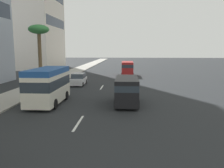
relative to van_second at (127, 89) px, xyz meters
The scene contains 9 objects.
ground_plane 14.69m from the van_second, 12.53° to the left, with size 198.00×198.00×0.00m, color #26282B.
sidewalk_right 18.32m from the van_second, 38.63° to the left, with size 162.00×3.85×0.15m, color #9E9B93.
lane_stripe_mid 6.47m from the van_second, 149.92° to the left, with size 3.20×0.16×0.01m, color silver.
lane_stripe_far 9.39m from the van_second, 19.96° to the left, with size 3.20×0.16×0.01m, color silver.
van_second is the anchor object (origin of this frame).
car_third 12.37m from the van_second, 32.02° to the left, with size 4.07×1.81×1.59m.
van_fourth 21.98m from the van_second, ahead, with size 5.33×2.17×2.56m.
minibus_fifth 6.94m from the van_second, 92.71° to the left, with size 6.04×2.44×3.17m.
palm_tree 19.01m from the van_second, 44.49° to the left, with size 2.96×2.96×8.19m.
Camera 1 is at (-2.41, -3.12, 4.81)m, focal length 36.27 mm.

